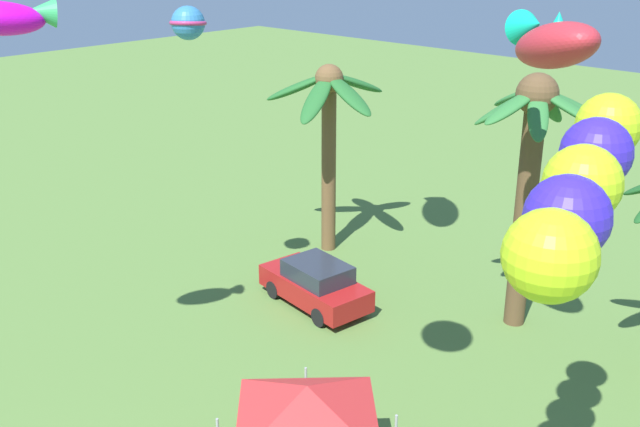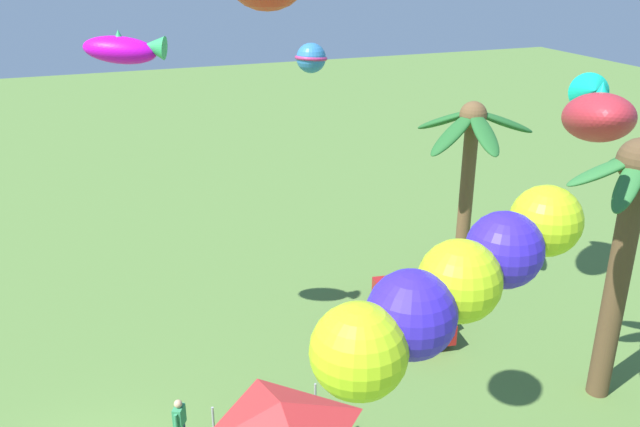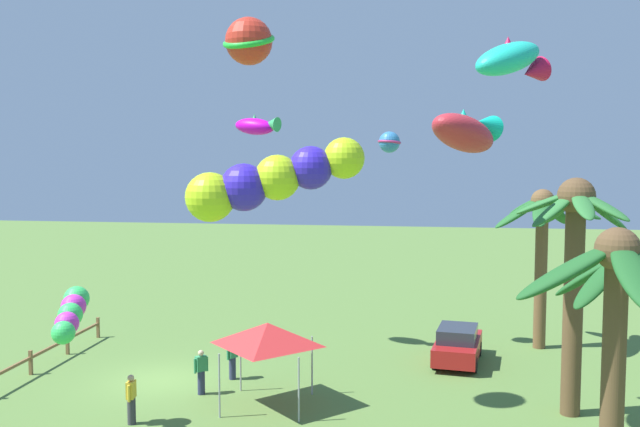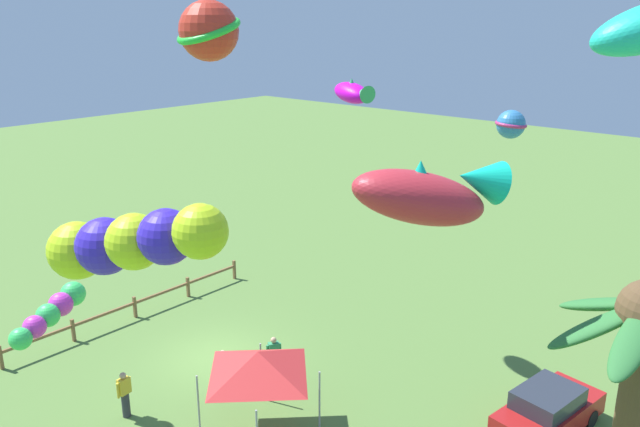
% 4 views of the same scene
% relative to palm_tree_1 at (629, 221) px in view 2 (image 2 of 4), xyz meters
% --- Properties ---
extents(palm_tree_1, '(3.76, 3.59, 7.75)m').
position_rel_palm_tree_1_xyz_m(palm_tree_1, '(0.00, 0.00, 0.00)').
color(palm_tree_1, brown).
rests_on(palm_tree_1, ground).
extents(palm_tree_3, '(4.63, 4.69, 7.01)m').
position_rel_palm_tree_1_xyz_m(palm_tree_3, '(-8.09, 0.29, -0.26)').
color(palm_tree_3, brown).
rests_on(palm_tree_3, ground).
extents(parked_car_0, '(4.10, 2.24, 1.51)m').
position_rel_palm_tree_1_xyz_m(parked_car_0, '(-5.29, -3.38, -4.74)').
color(parked_car_0, '#A51919').
rests_on(parked_car_0, ground).
extents(spectator_0, '(0.49, 0.39, 1.59)m').
position_rel_palm_tree_1_xyz_m(spectator_0, '(-1.84, -11.90, -4.68)').
color(spectator_0, '#2D3351').
rests_on(spectator_0, ground).
extents(festival_tent, '(2.86, 2.86, 2.85)m').
position_rel_palm_tree_1_xyz_m(festival_tent, '(0.69, -9.95, -3.03)').
color(festival_tent, '#9E9EA3').
rests_on(festival_tent, ground).
extents(kite_fish_1, '(3.22, 2.71, 1.59)m').
position_rel_palm_tree_1_xyz_m(kite_fish_1, '(2.02, -3.58, 3.65)').
color(kite_fish_1, red).
extents(kite_fish_2, '(1.68, 2.36, 0.96)m').
position_rel_palm_tree_1_xyz_m(kite_fish_2, '(-6.15, -11.94, 4.23)').
color(kite_fish_2, '#DD0BD4').
extents(kite_ball_5, '(1.41, 1.41, 0.92)m').
position_rel_palm_tree_1_xyz_m(kite_ball_5, '(-7.26, -6.32, 3.54)').
color(kite_ball_5, '#3178B8').
extents(kite_tube_6, '(2.02, 4.63, 2.22)m').
position_rel_palm_tree_1_xyz_m(kite_tube_6, '(5.27, -8.83, 2.30)').
color(kite_tube_6, '#BFE51D').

